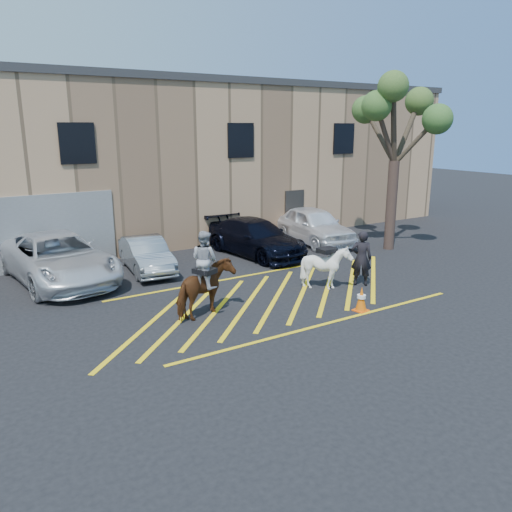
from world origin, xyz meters
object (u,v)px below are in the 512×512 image
saddled_white (326,267)px  mounted_bay (205,282)px  car_white_pickup (58,258)px  handler (361,258)px  car_silver_sedan (146,255)px  tree (397,114)px  car_white_suv (314,225)px  traffic_cone (361,299)px  car_blue_suv (256,237)px

saddled_white → mounted_bay: bearing=-178.8°
car_white_pickup → handler: bearing=-41.2°
car_white_pickup → car_silver_sedan: 3.03m
handler → tree: tree is taller
car_white_suv → tree: size_ratio=0.66×
car_white_suv → mounted_bay: (-8.31, -5.60, 0.18)m
car_white_pickup → traffic_cone: size_ratio=8.17×
handler → saddled_white: (-1.25, 0.31, -0.19)m
car_white_suv → mounted_bay: bearing=-139.7°
car_blue_suv → tree: 7.72m
saddled_white → tree: size_ratio=0.20×
traffic_cone → mounted_bay: bearing=153.1°
car_white_suv → car_blue_suv: bearing=-166.1°
car_white_pickup → car_blue_suv: size_ratio=1.18×
car_blue_suv → handler: bearing=-88.6°
car_silver_sedan → tree: size_ratio=0.52×
car_silver_sedan → mounted_bay: mounted_bay is taller
car_white_pickup → tree: bearing=-18.2°
handler → tree: 7.38m
mounted_bay → tree: bearing=15.9°
car_blue_suv → traffic_cone: bearing=-104.2°
car_white_suv → mounted_bay: 10.03m
saddled_white → traffic_cone: 2.21m
car_white_pickup → handler: (8.53, -5.82, 0.11)m
traffic_cone → car_blue_suv: bearing=83.1°
car_white_suv → tree: bearing=-45.8°
car_white_suv → car_white_pickup: bearing=-173.6°
car_white_suv → traffic_cone: size_ratio=6.59×
car_blue_suv → mounted_bay: size_ratio=2.06×
car_white_suv → saddled_white: size_ratio=3.26×
car_white_suv → tree: (2.06, -2.66, 4.87)m
car_blue_suv → saddled_white: saddled_white is taller
car_white_pickup → tree: 14.32m
car_blue_suv → mounted_bay: bearing=-140.8°
mounted_bay → traffic_cone: bearing=-26.9°
car_white_suv → handler: size_ratio=2.56×
mounted_bay → saddled_white: size_ratio=1.67×
car_white_pickup → tree: tree is taller
mounted_bay → traffic_cone: 4.54m
car_blue_suv → tree: bearing=-29.2°
car_blue_suv → tree: (5.50, -2.20, 4.96)m
traffic_cone → tree: bearing=38.1°
car_silver_sedan → mounted_bay: bearing=-86.1°
car_silver_sedan → car_blue_suv: size_ratio=0.75×
mounted_bay → traffic_cone: size_ratio=3.38×
car_silver_sedan → saddled_white: saddled_white is taller
car_white_pickup → car_blue_suv: (7.70, -0.45, -0.09)m
car_blue_suv → car_white_suv: car_white_suv is taller
car_silver_sedan → car_white_pickup: bearing=178.7°
car_silver_sedan → handler: size_ratio=2.03×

